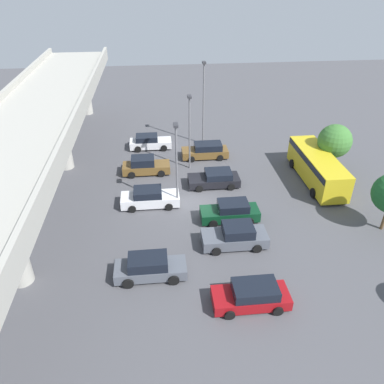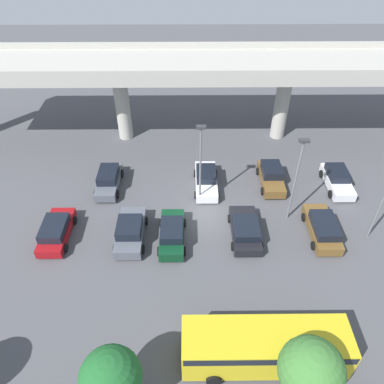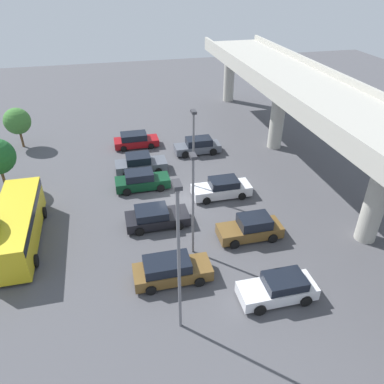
{
  "view_description": "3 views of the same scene",
  "coord_description": "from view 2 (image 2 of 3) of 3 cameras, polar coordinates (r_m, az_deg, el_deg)",
  "views": [
    {
      "loc": [
        -26.08,
        3.21,
        17.34
      ],
      "look_at": [
        0.2,
        0.49,
        1.02
      ],
      "focal_mm": 35.0,
      "sensor_mm": 36.0,
      "label": 1
    },
    {
      "loc": [
        -1.3,
        -20.96,
        20.64
      ],
      "look_at": [
        -1.1,
        0.9,
        2.0
      ],
      "focal_mm": 35.0,
      "sensor_mm": 36.0,
      "label": 2
    },
    {
      "loc": [
        24.99,
        -4.38,
        16.65
      ],
      "look_at": [
        1.93,
        1.07,
        1.87
      ],
      "focal_mm": 35.0,
      "sensor_mm": 36.0,
      "label": 3
    }
  ],
  "objects": [
    {
      "name": "highway_overpass",
      "position": [
        35.89,
        1.66,
        17.79
      ],
      "size": [
        47.85,
        6.93,
        8.38
      ],
      "color": "#ADAAA0",
      "rests_on": "ground_plane"
    },
    {
      "name": "tree_front_far_right",
      "position": [
        19.9,
        17.69,
        -24.43
      ],
      "size": [
        3.11,
        3.11,
        4.74
      ],
      "color": "brown",
      "rests_on": "ground_plane"
    },
    {
      "name": "parked_car_1",
      "position": [
        32.7,
        -12.58,
        1.85
      ],
      "size": [
        1.98,
        4.57,
        1.58
      ],
      "rotation": [
        0.0,
        0.0,
        -1.57
      ],
      "color": "#515660",
      "rests_on": "ground_plane"
    },
    {
      "name": "parked_car_0",
      "position": [
        29.29,
        -20.03,
        -5.56
      ],
      "size": [
        2.1,
        4.52,
        1.48
      ],
      "rotation": [
        0.0,
        0.0,
        1.57
      ],
      "color": "maroon",
      "rests_on": "ground_plane"
    },
    {
      "name": "parked_car_7",
      "position": [
        29.32,
        19.29,
        -5.17
      ],
      "size": [
        2.1,
        4.71,
        1.55
      ],
      "rotation": [
        0.0,
        0.0,
        1.57
      ],
      "color": "brown",
      "rests_on": "ground_plane"
    },
    {
      "name": "parked_car_4",
      "position": [
        31.98,
        2.16,
        1.88
      ],
      "size": [
        2.06,
        4.79,
        1.55
      ],
      "rotation": [
        0.0,
        0.0,
        -1.57
      ],
      "color": "silver",
      "rests_on": "ground_plane"
    },
    {
      "name": "shuttle_bus",
      "position": [
        21.8,
        11.08,
        -22.0
      ],
      "size": [
        8.84,
        2.79,
        2.61
      ],
      "rotation": [
        0.0,
        0.0,
        3.14
      ],
      "color": "gold",
      "rests_on": "ground_plane"
    },
    {
      "name": "parked_car_8",
      "position": [
        34.31,
        21.27,
        1.78
      ],
      "size": [
        2.04,
        4.44,
        1.5
      ],
      "rotation": [
        0.0,
        0.0,
        -1.57
      ],
      "color": "silver",
      "rests_on": "ground_plane"
    },
    {
      "name": "lamp_post_near_aisle",
      "position": [
        27.98,
        1.3,
        4.78
      ],
      "size": [
        0.7,
        0.35,
        7.31
      ],
      "color": "slate",
      "rests_on": "ground_plane"
    },
    {
      "name": "parked_car_5",
      "position": [
        27.94,
        8.12,
        -5.7
      ],
      "size": [
        2.24,
        4.59,
        1.42
      ],
      "rotation": [
        0.0,
        0.0,
        1.57
      ],
      "color": "black",
      "rests_on": "ground_plane"
    },
    {
      "name": "lamp_post_mid_lot",
      "position": [
        27.73,
        15.67,
        2.6
      ],
      "size": [
        0.7,
        0.35,
        7.23
      ],
      "color": "slate",
      "rests_on": "ground_plane"
    },
    {
      "name": "parked_car_3",
      "position": [
        27.35,
        -3.06,
        -6.29
      ],
      "size": [
        2.0,
        4.54,
        1.6
      ],
      "rotation": [
        0.0,
        0.0,
        1.57
      ],
      "color": "#0C381E",
      "rests_on": "ground_plane"
    },
    {
      "name": "parked_car_6",
      "position": [
        32.97,
        11.96,
        2.36
      ],
      "size": [
        2.03,
        4.46,
        1.66
      ],
      "rotation": [
        0.0,
        0.0,
        -1.57
      ],
      "color": "brown",
      "rests_on": "ground_plane"
    },
    {
      "name": "tree_front_centre",
      "position": [
        19.38,
        -12.29,
        -25.92
      ],
      "size": [
        2.91,
        2.91,
        4.61
      ],
      "color": "brown",
      "rests_on": "ground_plane"
    },
    {
      "name": "ground_plane",
      "position": [
        29.45,
        2.16,
        -4.09
      ],
      "size": [
        99.54,
        99.54,
        0.0
      ],
      "primitive_type": "plane",
      "color": "#4C4C51"
    },
    {
      "name": "parked_car_2",
      "position": [
        27.82,
        -9.38,
        -5.88
      ],
      "size": [
        2.17,
        4.64,
        1.67
      ],
      "rotation": [
        0.0,
        0.0,
        1.57
      ],
      "color": "#515660",
      "rests_on": "ground_plane"
    }
  ]
}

